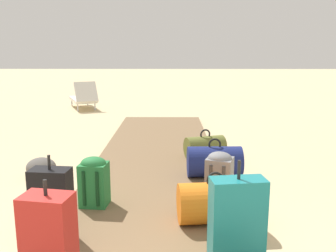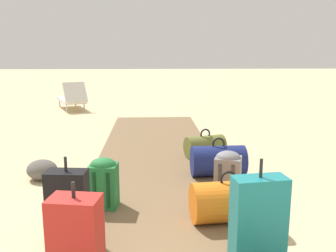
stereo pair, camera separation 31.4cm
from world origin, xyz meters
TOP-DOWN VIEW (x-y plane):
  - ground_plane at (0.00, 2.99)m, footprint 60.00×60.00m
  - boardwalk at (0.00, 3.74)m, footprint 1.77×7.49m
  - duffel_bag_navy at (0.77, 3.19)m, footprint 0.70×0.41m
  - duffel_bag_orange at (0.63, 1.90)m, footprint 0.71×0.45m
  - suitcase_black at (-0.78, 1.55)m, footprint 0.34×0.22m
  - backpack_grey at (0.74, 2.44)m, footprint 0.34×0.32m
  - backpack_green at (-0.58, 2.28)m, footprint 0.30×0.28m
  - duffel_bag_olive at (0.73, 4.05)m, footprint 0.65×0.49m
  - suitcase_teal at (0.71, 1.21)m, footprint 0.42×0.24m
  - suitcase_red at (-0.58, 0.86)m, footprint 0.35×0.27m
  - lounge_chair at (-2.33, 9.26)m, footprint 1.15×1.63m
  - rock_left_near at (-1.53, 3.39)m, footprint 0.57×0.57m

SIDE VIEW (x-z plane):
  - ground_plane at x=0.00m, z-range 0.00..0.00m
  - boardwalk at x=0.00m, z-range 0.00..0.08m
  - rock_left_near at x=-1.53m, z-range 0.00..0.26m
  - duffel_bag_olive at x=0.73m, z-range 0.03..0.46m
  - duffel_bag_orange at x=0.63m, z-range 0.03..0.52m
  - duffel_bag_navy at x=0.77m, z-range 0.03..0.53m
  - lounge_chair at x=-2.33m, z-range -0.08..0.73m
  - backpack_green at x=-0.58m, z-range 0.09..0.62m
  - backpack_grey at x=0.74m, z-range 0.09..0.63m
  - suitcase_black at x=-0.78m, z-range 0.02..0.78m
  - suitcase_teal at x=0.71m, z-range 0.01..0.83m
  - suitcase_red at x=-0.58m, z-range 0.03..0.82m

